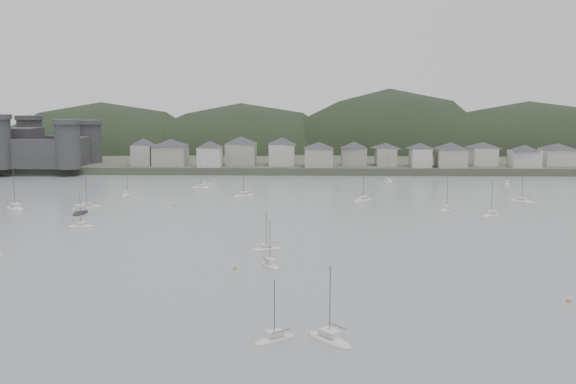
{
  "coord_description": "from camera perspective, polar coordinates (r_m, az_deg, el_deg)",
  "views": [
    {
      "loc": [
        5.02,
        -99.39,
        29.45
      ],
      "look_at": [
        0.0,
        75.0,
        6.0
      ],
      "focal_mm": 41.3,
      "sensor_mm": 36.0,
      "label": 1
    }
  ],
  "objects": [
    {
      "name": "motor_launch_far",
      "position": [
        186.51,
        -17.44,
        -1.7
      ],
      "size": [
        3.11,
        8.47,
        4.01
      ],
      "rotation": [
        0.0,
        0.0,
        3.13
      ],
      "color": "black",
      "rests_on": "ground"
    },
    {
      "name": "moored_fleet",
      "position": [
        165.07,
        -5.73,
        -2.6
      ],
      "size": [
        239.29,
        177.46,
        12.87
      ],
      "color": "beige",
      "rests_on": "ground"
    },
    {
      "name": "sailboat_lead",
      "position": [
        211.41,
        -3.84,
        -0.32
      ],
      "size": [
        7.78,
        7.14,
        10.97
      ],
      "rotation": [
        0.0,
        0.0,
        2.27
      ],
      "color": "beige",
      "rests_on": "ground"
    },
    {
      "name": "mooring_buoys",
      "position": [
        152.07,
        -3.85,
        -3.47
      ],
      "size": [
        193.19,
        125.94,
        0.7
      ],
      "color": "#B3773B",
      "rests_on": "ground"
    },
    {
      "name": "castle",
      "position": [
        306.47,
        -22.48,
        3.62
      ],
      "size": [
        66.0,
        43.0,
        20.0
      ],
      "color": "#353437",
      "rests_on": "far_shore_land"
    },
    {
      "name": "ground",
      "position": [
        103.78,
        -1.21,
        -8.83
      ],
      "size": [
        900.0,
        900.0,
        0.0
      ],
      "primitive_type": "plane",
      "color": "slate",
      "rests_on": "ground"
    },
    {
      "name": "far_shore_land",
      "position": [
        395.41,
        0.92,
        3.6
      ],
      "size": [
        900.0,
        250.0,
        3.0
      ],
      "primitive_type": "cube",
      "color": "#383D2D",
      "rests_on": "ground"
    },
    {
      "name": "waterfront_town",
      "position": [
        287.13,
        10.79,
        3.37
      ],
      "size": [
        451.48,
        28.46,
        12.92
      ],
      "color": "gray",
      "rests_on": "far_shore_land"
    },
    {
      "name": "forested_ridge",
      "position": [
        371.04,
        1.61,
        1.35
      ],
      "size": [
        851.55,
        103.94,
        102.57
      ],
      "color": "black",
      "rests_on": "ground"
    }
  ]
}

